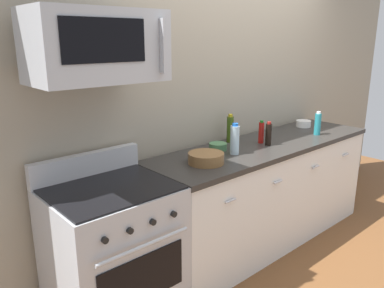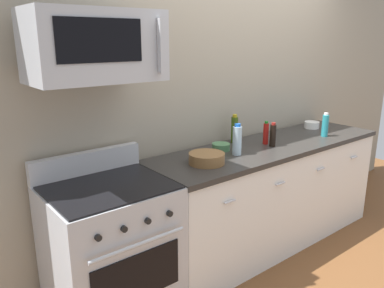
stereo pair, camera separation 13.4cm
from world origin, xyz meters
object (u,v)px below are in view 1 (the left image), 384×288
at_px(bowl_wooden_salad, 206,158).
at_px(bottle_water_clear, 235,139).
at_px(bowl_green_glaze, 218,146).
at_px(range_oven, 114,253).
at_px(bottle_olive_oil, 230,129).
at_px(microwave, 97,46).
at_px(bottle_soy_sauce_dark, 268,134).
at_px(bottle_dish_soap, 318,124).
at_px(bottle_hot_sauce_red, 261,132).
at_px(bowl_white_ceramic, 304,123).

bearing_deg(bowl_wooden_salad, bottle_water_clear, 3.66).
xyz_separation_m(bowl_green_glaze, bowl_wooden_salad, (-0.31, -0.19, 0.01)).
distance_m(range_oven, bottle_olive_oil, 1.45).
bearing_deg(bottle_olive_oil, microwave, -171.87).
distance_m(bottle_water_clear, bowl_wooden_salad, 0.33).
bearing_deg(bottle_soy_sauce_dark, bottle_dish_soap, -7.08).
relative_size(range_oven, bowl_wooden_salad, 4.10).
xyz_separation_m(bottle_soy_sauce_dark, bottle_dish_soap, (0.64, -0.08, 0.01)).
relative_size(bottle_soy_sauce_dark, bowl_wooden_salad, 0.77).
distance_m(bottle_hot_sauce_red, bowl_white_ceramic, 0.83).
distance_m(bottle_dish_soap, bottle_water_clear, 1.04).
relative_size(range_oven, bottle_water_clear, 4.38).
xyz_separation_m(bottle_water_clear, bowl_white_ceramic, (1.23, 0.17, -0.08)).
bearing_deg(bowl_white_ceramic, bottle_soy_sauce_dark, -167.06).
bearing_deg(bowl_green_glaze, range_oven, -172.88).
height_order(bottle_hot_sauce_red, bottle_olive_oil, bottle_olive_oil).
height_order(bottle_olive_oil, bowl_wooden_salad, bottle_olive_oil).
xyz_separation_m(bottle_dish_soap, bottle_hot_sauce_red, (-0.62, 0.17, -0.01)).
relative_size(bottle_dish_soap, bottle_olive_oil, 0.89).
distance_m(bottle_hot_sauce_red, bottle_water_clear, 0.42).
bearing_deg(bowl_green_glaze, bowl_wooden_salad, -149.05).
relative_size(microwave, bottle_dish_soap, 3.40).
distance_m(microwave, bottle_olive_oil, 1.51).
xyz_separation_m(bottle_hot_sauce_red, bottle_water_clear, (-0.41, -0.07, 0.02)).
distance_m(bottle_soy_sauce_dark, bowl_wooden_salad, 0.73).
distance_m(bottle_soy_sauce_dark, bottle_olive_oil, 0.33).
bearing_deg(range_oven, bottle_dish_soap, -3.52).
height_order(bottle_hot_sauce_red, bowl_wooden_salad, bottle_hot_sauce_red).
xyz_separation_m(range_oven, bowl_wooden_salad, (0.76, -0.05, 0.49)).
relative_size(bowl_green_glaze, bowl_white_ceramic, 1.00).
xyz_separation_m(bottle_olive_oil, bowl_wooden_salad, (-0.56, -0.29, -0.07)).
distance_m(bottle_soy_sauce_dark, bowl_green_glaze, 0.46).
bearing_deg(bottle_dish_soap, bowl_green_glaze, 165.87).
xyz_separation_m(bottle_olive_oil, bowl_green_glaze, (-0.25, -0.10, -0.09)).
bearing_deg(bottle_soy_sauce_dark, range_oven, 178.02).
distance_m(range_oven, bowl_white_ceramic, 2.37).
bearing_deg(bowl_wooden_salad, microwave, 172.58).
bearing_deg(bowl_white_ceramic, bottle_hot_sauce_red, -172.72).
height_order(bottle_hot_sauce_red, bowl_green_glaze, bottle_hot_sauce_red).
bearing_deg(bottle_water_clear, range_oven, 178.25).
bearing_deg(bowl_white_ceramic, range_oven, -176.55).
height_order(range_oven, bottle_dish_soap, bottle_dish_soap).
height_order(bottle_soy_sauce_dark, bowl_wooden_salad, bottle_soy_sauce_dark).
bearing_deg(bowl_green_glaze, bottle_dish_soap, -14.13).
bearing_deg(bottle_dish_soap, bowl_white_ceramic, 54.12).
relative_size(bottle_hot_sauce_red, bowl_wooden_salad, 0.75).
bearing_deg(bottle_hot_sauce_red, bowl_green_glaze, 166.97).
xyz_separation_m(range_oven, bottle_olive_oil, (1.32, 0.23, 0.57)).
relative_size(microwave, bottle_water_clear, 3.05).
xyz_separation_m(microwave, bowl_white_ceramic, (2.31, 0.09, -0.80)).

